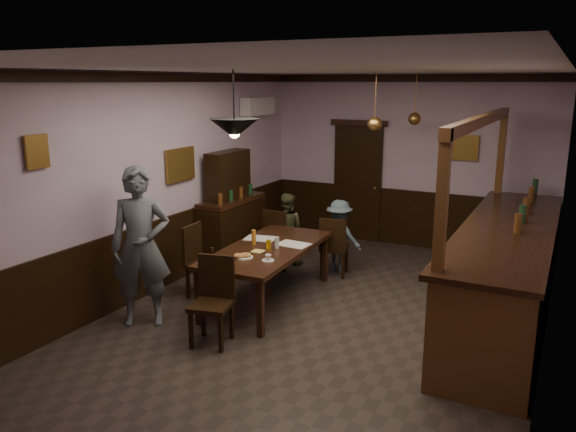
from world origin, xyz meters
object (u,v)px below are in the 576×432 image
Objects in this scene: chair_far_left at (278,236)px; pendant_brass_mid at (375,124)px; dining_table at (268,252)px; chair_near at (213,296)px; soda_can at (269,245)px; person_standing at (141,247)px; coffee_cup at (268,257)px; person_seated_left at (286,229)px; person_seated_right at (339,236)px; bar_counter at (506,270)px; sideboard at (231,219)px; chair_side at (200,257)px; pendant_iron at (234,129)px; pendant_brass_far at (415,119)px; chair_far_right at (334,244)px.

pendant_brass_mid reaches higher than chair_far_left.
dining_table is 2.28× the size of chair_near.
chair_far_left is 1.47m from soda_can.
person_standing is 2.38× the size of pendant_brass_mid.
person_seated_left is at bearing 109.25° from coffee_cup.
bar_counter is (2.49, -0.75, 0.07)m from person_seated_right.
pendant_brass_mid reaches higher than coffee_cup.
person_seated_left is at bearing 88.08° from chair_near.
pendant_brass_mid is at bearing 20.14° from person_standing.
soda_can is 0.07× the size of sideboard.
chair_side is (-0.41, -1.49, 0.02)m from chair_far_left.
pendant_brass_mid is at bearing 52.95° from dining_table.
pendant_iron is at bearing -6.83° from person_standing.
chair_near is 4.47m from pendant_brass_far.
person_seated_right reaches higher than chair_side.
person_standing reaches higher than soda_can.
pendant_brass_far is at bearing -121.10° from person_seated_right.
person_seated_left is 3.46m from bar_counter.
person_seated_left is at bearing 47.87° from person_standing.
pendant_brass_far reaches higher than sideboard.
chair_side is (-0.92, -0.24, -0.14)m from dining_table.
coffee_cup is 0.51m from soda_can.
sideboard is 2.80m from pendant_brass_mid.
dining_table is 18.69× the size of soda_can.
person_standing is (-1.40, -2.59, 0.46)m from chair_far_right.
chair_near reaches higher than coffee_cup.
coffee_cup is (1.22, -0.28, 0.26)m from chair_side.
dining_table is 1.62m from person_seated_left.
person_seated_right is (0.90, 0.04, -0.02)m from person_seated_left.
person_seated_left reaches higher than soda_can.
pendant_brass_far is (2.10, 2.87, 1.76)m from chair_side.
person_standing is at bearing -151.29° from bar_counter.
pendant_brass_mid is at bearing -54.29° from chair_side.
sideboard is at bearing 174.95° from bar_counter.
person_seated_left reaches higher than chair_far_right.
dining_table is at bearing 116.78° from chair_far_left.
pendant_brass_mid reaches higher than soda_can.
chair_far_left is at bearing 75.49° from person_seated_left.
sideboard is 2.92m from pendant_iron.
pendant_iron is at bearing -55.43° from sideboard.
pendant_brass_far is (0.80, 1.06, 1.74)m from person_seated_right.
chair_far_left is 1.18× the size of pendant_brass_far.
chair_far_left is 1.55m from chair_side.
soda_can is at bearing 84.65° from person_seated_right.
chair_far_left reaches higher than soda_can.
chair_side reaches higher than soda_can.
person_seated_right is at bearing 81.74° from pendant_iron.
person_seated_left is 14.41× the size of coffee_cup.
pendant_iron is at bearing 109.42° from chair_far_left.
chair_side reaches higher than dining_table.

